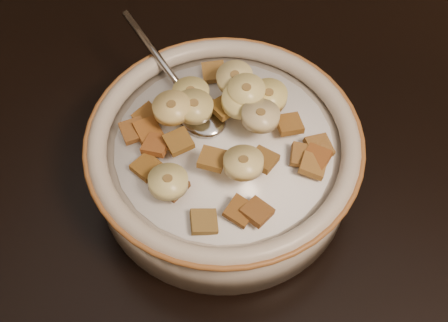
% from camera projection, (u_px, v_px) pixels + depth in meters
% --- Properties ---
extents(table, '(1.41, 0.92, 0.04)m').
position_uv_depth(table, '(236.00, 252.00, 0.55)').
color(table, black).
rests_on(table, floor).
extents(cereal_bowl, '(0.22, 0.22, 0.05)m').
position_uv_depth(cereal_bowl, '(224.00, 163.00, 0.54)').
color(cereal_bowl, '#C0B3A3').
rests_on(cereal_bowl, table).
extents(milk, '(0.18, 0.18, 0.00)m').
position_uv_depth(milk, '(224.00, 146.00, 0.52)').
color(milk, white).
rests_on(milk, cereal_bowl).
extents(spoon, '(0.07, 0.06, 0.01)m').
position_uv_depth(spoon, '(201.00, 115.00, 0.53)').
color(spoon, '#A3A3A5').
rests_on(spoon, cereal_bowl).
extents(cereal_square_0, '(0.03, 0.03, 0.01)m').
position_uv_depth(cereal_square_0, '(172.00, 186.00, 0.48)').
color(cereal_square_0, brown).
rests_on(cereal_square_0, milk).
extents(cereal_square_1, '(0.03, 0.03, 0.01)m').
position_uv_depth(cereal_square_1, '(262.00, 102.00, 0.53)').
color(cereal_square_1, brown).
rests_on(cereal_square_1, milk).
extents(cereal_square_2, '(0.03, 0.03, 0.01)m').
position_uv_depth(cereal_square_2, '(257.00, 212.00, 0.47)').
color(cereal_square_2, brown).
rests_on(cereal_square_2, milk).
extents(cereal_square_3, '(0.03, 0.03, 0.01)m').
position_uv_depth(cereal_square_3, '(268.00, 102.00, 0.53)').
color(cereal_square_3, brown).
rests_on(cereal_square_3, milk).
extents(cereal_square_4, '(0.03, 0.03, 0.01)m').
position_uv_depth(cereal_square_4, '(289.00, 124.00, 0.52)').
color(cereal_square_4, brown).
rests_on(cereal_square_4, milk).
extents(cereal_square_5, '(0.03, 0.03, 0.01)m').
position_uv_depth(cereal_square_5, '(179.00, 142.00, 0.50)').
color(cereal_square_5, brown).
rests_on(cereal_square_5, milk).
extents(cereal_square_6, '(0.02, 0.02, 0.01)m').
position_uv_depth(cereal_square_6, '(313.00, 166.00, 0.50)').
color(cereal_square_6, olive).
rests_on(cereal_square_6, milk).
extents(cereal_square_7, '(0.02, 0.03, 0.01)m').
position_uv_depth(cereal_square_7, '(263.00, 160.00, 0.49)').
color(cereal_square_7, brown).
rests_on(cereal_square_7, milk).
extents(cereal_square_8, '(0.02, 0.02, 0.01)m').
position_uv_depth(cereal_square_8, '(212.00, 159.00, 0.49)').
color(cereal_square_8, olive).
rests_on(cereal_square_8, milk).
extents(cereal_square_9, '(0.02, 0.02, 0.01)m').
position_uv_depth(cereal_square_9, '(195.00, 97.00, 0.53)').
color(cereal_square_9, brown).
rests_on(cereal_square_9, milk).
extents(cereal_square_10, '(0.03, 0.03, 0.01)m').
position_uv_depth(cereal_square_10, '(224.00, 107.00, 0.52)').
color(cereal_square_10, brown).
rests_on(cereal_square_10, milk).
extents(cereal_square_11, '(0.02, 0.02, 0.01)m').
position_uv_depth(cereal_square_11, '(240.00, 211.00, 0.47)').
color(cereal_square_11, brown).
rests_on(cereal_square_11, milk).
extents(cereal_square_12, '(0.02, 0.02, 0.01)m').
position_uv_depth(cereal_square_12, '(303.00, 156.00, 0.50)').
color(cereal_square_12, brown).
rests_on(cereal_square_12, milk).
extents(cereal_square_13, '(0.03, 0.03, 0.01)m').
position_uv_depth(cereal_square_13, '(147.00, 167.00, 0.50)').
color(cereal_square_13, '#8B5F21').
rests_on(cereal_square_13, milk).
extents(cereal_square_14, '(0.02, 0.02, 0.01)m').
position_uv_depth(cereal_square_14, '(156.00, 145.00, 0.51)').
color(cereal_square_14, '#9B5627').
rests_on(cereal_square_14, milk).
extents(cereal_square_15, '(0.03, 0.03, 0.01)m').
position_uv_depth(cereal_square_15, '(204.00, 222.00, 0.47)').
color(cereal_square_15, olive).
rests_on(cereal_square_15, milk).
extents(cereal_square_16, '(0.03, 0.03, 0.01)m').
position_uv_depth(cereal_square_16, '(319.00, 147.00, 0.51)').
color(cereal_square_16, olive).
rests_on(cereal_square_16, milk).
extents(cereal_square_17, '(0.03, 0.03, 0.01)m').
position_uv_depth(cereal_square_17, '(134.00, 131.00, 0.52)').
color(cereal_square_17, '#935623').
rests_on(cereal_square_17, milk).
extents(cereal_square_18, '(0.03, 0.03, 0.01)m').
position_uv_depth(cereal_square_18, '(214.00, 72.00, 0.55)').
color(cereal_square_18, olive).
rests_on(cereal_square_18, milk).
extents(cereal_square_19, '(0.02, 0.02, 0.01)m').
position_uv_depth(cereal_square_19, '(267.00, 99.00, 0.53)').
color(cereal_square_19, brown).
rests_on(cereal_square_19, milk).
extents(cereal_square_20, '(0.03, 0.03, 0.01)m').
position_uv_depth(cereal_square_20, '(148.00, 117.00, 0.53)').
color(cereal_square_20, brown).
rests_on(cereal_square_20, milk).
extents(cereal_square_21, '(0.02, 0.02, 0.01)m').
position_uv_depth(cereal_square_21, '(316.00, 158.00, 0.50)').
color(cereal_square_21, brown).
rests_on(cereal_square_21, milk).
extents(cereal_square_22, '(0.02, 0.02, 0.01)m').
position_uv_depth(cereal_square_22, '(166.00, 183.00, 0.49)').
color(cereal_square_22, brown).
rests_on(cereal_square_22, milk).
extents(cereal_square_23, '(0.03, 0.03, 0.01)m').
position_uv_depth(cereal_square_23, '(148.00, 130.00, 0.52)').
color(cereal_square_23, brown).
rests_on(cereal_square_23, milk).
extents(cereal_square_24, '(0.02, 0.02, 0.01)m').
position_uv_depth(cereal_square_24, '(236.00, 99.00, 0.52)').
color(cereal_square_24, brown).
rests_on(cereal_square_24, milk).
extents(banana_slice_0, '(0.03, 0.04, 0.01)m').
position_uv_depth(banana_slice_0, '(168.00, 182.00, 0.48)').
color(banana_slice_0, '#E4D388').
rests_on(banana_slice_0, milk).
extents(banana_slice_1, '(0.04, 0.04, 0.01)m').
position_uv_depth(banana_slice_1, '(261.00, 116.00, 0.50)').
color(banana_slice_1, '#CEB887').
rests_on(banana_slice_1, milk).
extents(banana_slice_2, '(0.04, 0.04, 0.01)m').
position_uv_depth(banana_slice_2, '(246.00, 91.00, 0.51)').
color(banana_slice_2, '#F2DF81').
rests_on(banana_slice_2, milk).
extents(banana_slice_3, '(0.04, 0.04, 0.01)m').
position_uv_depth(banana_slice_3, '(191.00, 94.00, 0.52)').
color(banana_slice_3, '#F1DA7E').
rests_on(banana_slice_3, milk).
extents(banana_slice_4, '(0.04, 0.04, 0.02)m').
position_uv_depth(banana_slice_4, '(243.00, 163.00, 0.48)').
color(banana_slice_4, '#FAE59B').
rests_on(banana_slice_4, milk).
extents(banana_slice_5, '(0.04, 0.04, 0.01)m').
position_uv_depth(banana_slice_5, '(172.00, 108.00, 0.50)').
color(banana_slice_5, tan).
rests_on(banana_slice_5, milk).
extents(banana_slice_6, '(0.04, 0.04, 0.01)m').
position_uv_depth(banana_slice_6, '(194.00, 107.00, 0.51)').
color(banana_slice_6, '#DBC869').
rests_on(banana_slice_6, milk).
extents(banana_slice_7, '(0.03, 0.03, 0.01)m').
position_uv_depth(banana_slice_7, '(269.00, 96.00, 0.52)').
color(banana_slice_7, '#F1DE7C').
rests_on(banana_slice_7, milk).
extents(banana_slice_8, '(0.04, 0.04, 0.01)m').
position_uv_depth(banana_slice_8, '(235.00, 78.00, 0.52)').
color(banana_slice_8, '#E9C77A').
rests_on(banana_slice_8, milk).
extents(banana_slice_9, '(0.04, 0.04, 0.02)m').
position_uv_depth(banana_slice_9, '(240.00, 100.00, 0.51)').
color(banana_slice_9, '#FEF091').
rests_on(banana_slice_9, milk).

